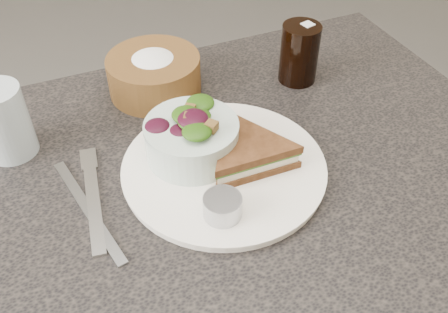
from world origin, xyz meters
The scene contains 11 objects.
dining_table centered at (0.00, 0.00, 0.38)m, with size 1.00×0.70×0.75m, color black.
dinner_plate centered at (0.02, 0.00, 0.76)m, with size 0.30×0.30×0.01m, color white.
sandwich centered at (0.06, -0.01, 0.78)m, with size 0.16×0.16×0.04m, color brown, non-canonical shape.
salad_bowl centered at (-0.01, 0.04, 0.80)m, with size 0.14×0.14×0.08m, color silver, non-canonical shape.
dressing_ramekin centered at (-0.02, -0.08, 0.78)m, with size 0.05×0.05×0.03m, color #A6A8AF.
orange_wedge centered at (0.06, 0.09, 0.77)m, with size 0.06×0.06×0.02m, color orange.
fork centered at (-0.17, 0.01, 0.75)m, with size 0.02×0.18×0.00m, color #AFAFAF.
knife centered at (-0.18, 0.01, 0.75)m, with size 0.01×0.22×0.00m, color #96999D.
bread_basket centered at (-0.01, 0.24, 0.80)m, with size 0.16×0.16×0.09m, color brown, non-canonical shape.
cola_glass centered at (0.24, 0.18, 0.81)m, with size 0.07×0.07×0.12m, color black, non-canonical shape.
water_glass centered at (-0.26, 0.17, 0.81)m, with size 0.08×0.08×0.11m, color #ABB9C1.
Camera 1 is at (-0.19, -0.48, 1.27)m, focal length 40.00 mm.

